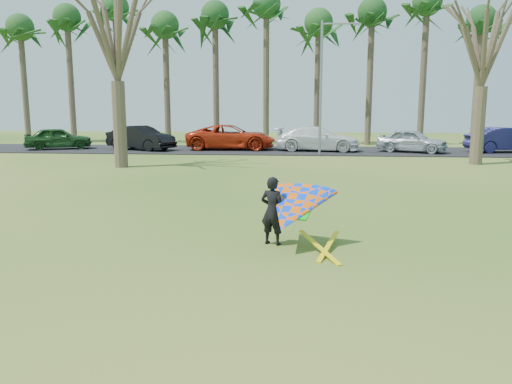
# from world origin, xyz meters

# --- Properties ---
(ground) EXTENTS (100.00, 100.00, 0.00)m
(ground) POSITION_xyz_m (0.00, 0.00, 0.00)
(ground) COLOR #1C5212
(ground) RESTS_ON ground
(parking_strip) EXTENTS (46.00, 7.00, 0.06)m
(parking_strip) POSITION_xyz_m (0.00, 25.00, 0.03)
(parking_strip) COLOR black
(parking_strip) RESTS_ON ground
(palm_0) EXTENTS (4.84, 4.84, 10.84)m
(palm_0) POSITION_xyz_m (-22.00, 31.00, 9.17)
(palm_0) COLOR brown
(palm_0) RESTS_ON ground
(palm_1) EXTENTS (4.84, 4.84, 11.54)m
(palm_1) POSITION_xyz_m (-18.00, 31.00, 9.85)
(palm_1) COLOR brown
(palm_1) RESTS_ON ground
(palm_2) EXTENTS (4.84, 4.84, 12.24)m
(palm_2) POSITION_xyz_m (-14.00, 31.00, 10.52)
(palm_2) COLOR #4D3C2E
(palm_2) RESTS_ON ground
(palm_3) EXTENTS (4.84, 4.84, 10.84)m
(palm_3) POSITION_xyz_m (-10.00, 31.00, 9.17)
(palm_3) COLOR #46382A
(palm_3) RESTS_ON ground
(palm_4) EXTENTS (4.84, 4.84, 11.54)m
(palm_4) POSITION_xyz_m (-6.00, 31.00, 9.85)
(palm_4) COLOR #49382C
(palm_4) RESTS_ON ground
(palm_5) EXTENTS (4.84, 4.84, 12.24)m
(palm_5) POSITION_xyz_m (-2.00, 31.00, 10.52)
(palm_5) COLOR brown
(palm_5) RESTS_ON ground
(palm_6) EXTENTS (4.84, 4.84, 10.84)m
(palm_6) POSITION_xyz_m (2.00, 31.00, 9.17)
(palm_6) COLOR #49392C
(palm_6) RESTS_ON ground
(palm_7) EXTENTS (4.84, 4.84, 11.54)m
(palm_7) POSITION_xyz_m (6.00, 31.00, 9.85)
(palm_7) COLOR #473B2A
(palm_7) RESTS_ON ground
(palm_8) EXTENTS (4.84, 4.84, 12.24)m
(palm_8) POSITION_xyz_m (10.00, 31.00, 10.52)
(palm_8) COLOR #4C3B2D
(palm_8) RESTS_ON ground
(palm_9) EXTENTS (4.84, 4.84, 10.84)m
(palm_9) POSITION_xyz_m (14.00, 31.00, 9.17)
(palm_9) COLOR #4D402E
(palm_9) RESTS_ON ground
(bare_tree_left) EXTENTS (6.60, 6.60, 9.70)m
(bare_tree_left) POSITION_xyz_m (-8.00, 15.00, 6.92)
(bare_tree_left) COLOR brown
(bare_tree_left) RESTS_ON ground
(bare_tree_right) EXTENTS (6.27, 6.27, 9.21)m
(bare_tree_right) POSITION_xyz_m (10.00, 18.00, 6.57)
(bare_tree_right) COLOR #4B3B2D
(bare_tree_right) RESTS_ON ground
(streetlight) EXTENTS (2.28, 0.18, 8.00)m
(streetlight) POSITION_xyz_m (2.16, 22.00, 4.46)
(streetlight) COLOR gray
(streetlight) RESTS_ON ground
(car_0) EXTENTS (4.74, 3.45, 1.50)m
(car_0) POSITION_xyz_m (-15.92, 24.23, 0.81)
(car_0) COLOR #1B421A
(car_0) RESTS_ON parking_strip
(car_1) EXTENTS (5.20, 3.61, 1.63)m
(car_1) POSITION_xyz_m (-10.05, 24.22, 0.87)
(car_1) COLOR black
(car_1) RESTS_ON parking_strip
(car_2) EXTENTS (6.22, 3.09, 1.69)m
(car_2) POSITION_xyz_m (-3.96, 25.05, 0.91)
(car_2) COLOR #B6280E
(car_2) RESTS_ON parking_strip
(car_3) EXTENTS (5.78, 2.86, 1.61)m
(car_3) POSITION_xyz_m (1.93, 24.54, 0.87)
(car_3) COLOR white
(car_3) RESTS_ON parking_strip
(car_4) EXTENTS (4.70, 3.41, 1.49)m
(car_4) POSITION_xyz_m (7.98, 24.10, 0.80)
(car_4) COLOR #AAB1B9
(car_4) RESTS_ON parking_strip
(car_5) EXTENTS (5.10, 2.59, 1.60)m
(car_5) POSITION_xyz_m (13.97, 24.65, 0.86)
(car_5) COLOR #181747
(car_5) RESTS_ON parking_strip
(kite_flyer) EXTENTS (2.13, 2.39, 2.02)m
(kite_flyer) POSITION_xyz_m (0.81, 1.42, 0.84)
(kite_flyer) COLOR black
(kite_flyer) RESTS_ON ground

